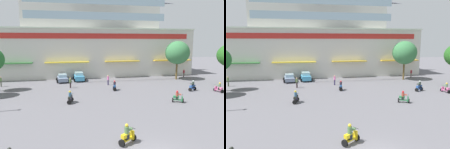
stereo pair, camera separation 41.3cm
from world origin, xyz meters
The scene contains 15 objects.
ground_plane centered at (0.00, 13.00, 0.00)m, with size 128.00×128.00×0.00m, color #5D5C62.
colonial_building centered at (0.00, 35.86, 8.30)m, with size 42.64×16.08×19.00m.
plaza_tree_3 centered at (15.16, 25.40, 5.18)m, with size 4.56×4.56×7.39m.
parked_car_0 centered at (-6.38, 27.37, 0.71)m, with size 2.52×4.17×1.41m.
parked_car_1 centered at (-3.39, 27.91, 0.80)m, with size 2.37×4.21×1.61m.
scooter_rider_0 centered at (16.04, 14.62, 0.60)m, with size 0.69×1.54×1.47m.
scooter_rider_2 centered at (12.81, 16.20, 0.65)m, with size 1.44×1.06×1.58m.
scooter_rider_3 centered at (-5.16, 13.49, 0.64)m, with size 0.83×1.56×1.54m.
scooter_rider_4 centered at (7.58, 11.11, 0.60)m, with size 1.43×1.09×1.46m.
scooter_rider_5 centered at (-1.24, 2.30, 0.63)m, with size 1.49×1.26×1.55m.
scooter_rider_7 centered at (1.48, 18.89, 0.63)m, with size 0.75×1.45×1.52m.
pedestrian_0 centered at (-5.04, 21.87, 0.94)m, with size 0.39×0.39×1.65m.
pedestrian_1 centered at (1.22, 22.83, 1.00)m, with size 0.44×0.44×1.72m.
pedestrian_2 centered at (17.91, 27.36, 0.96)m, with size 0.47×0.47×1.69m.
pedestrian_3 centered at (-16.09, 25.09, 0.96)m, with size 0.44×0.44×1.65m.
Camera 2 is at (-4.82, -11.49, 7.32)m, focal length 33.75 mm.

